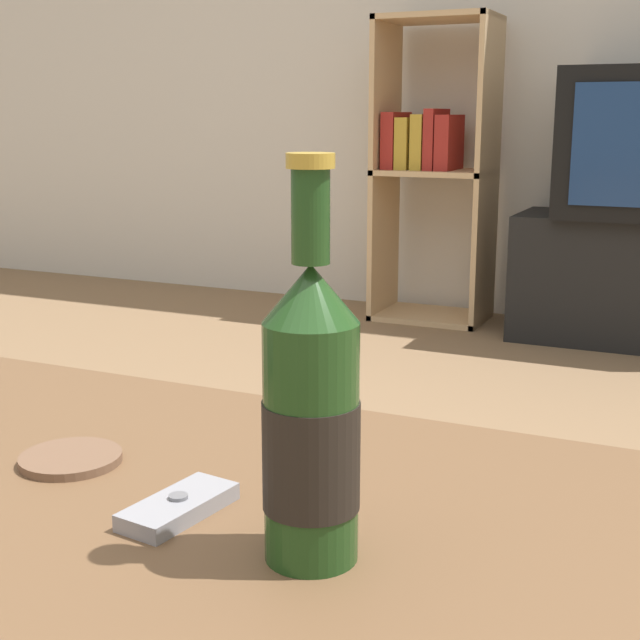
% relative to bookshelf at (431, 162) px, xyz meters
% --- Properties ---
extents(bookshelf, '(0.42, 0.30, 1.12)m').
position_rel_bookshelf_xyz_m(bookshelf, '(0.00, 0.00, 0.00)').
color(bookshelf, tan).
rests_on(bookshelf, ground_plane).
extents(beer_bottle, '(0.07, 0.07, 0.29)m').
position_rel_bookshelf_xyz_m(beer_bottle, '(0.79, -2.72, -0.03)').
color(beer_bottle, '#1E4219').
rests_on(beer_bottle, coffee_table).
extents(cell_phone, '(0.06, 0.11, 0.02)m').
position_rel_bookshelf_xyz_m(cell_phone, '(0.66, -2.70, -0.13)').
color(cell_phone, gray).
rests_on(cell_phone, coffee_table).
extents(coaster, '(0.09, 0.09, 0.01)m').
position_rel_bookshelf_xyz_m(coaster, '(0.51, -2.65, -0.13)').
color(coaster, brown).
rests_on(coaster, coffee_table).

